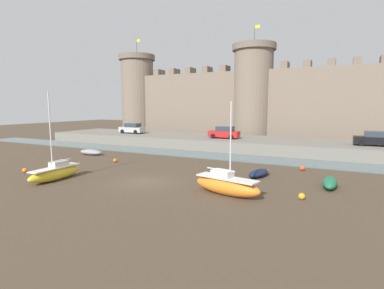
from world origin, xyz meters
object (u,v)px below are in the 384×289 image
object	(u,v)px
mooring_buoy_near_channel	(302,168)
mooring_buoy_near_shore	(25,170)
car_quay_centre_west	(375,139)
rowboat_midflat_left	(259,173)
car_quay_centre_east	(224,133)
mooring_buoy_off_centre	(115,160)
mooring_buoy_mid_mud	(302,196)
rowboat_midflat_centre	(91,152)
sailboat_near_channel_left	(56,172)
rowboat_foreground_left	(330,182)
car_quay_east	(132,128)
sailboat_foreground_right	(226,185)

from	to	relation	value
mooring_buoy_near_channel	mooring_buoy_near_shore	bearing A→B (deg)	-151.43
car_quay_centre_west	mooring_buoy_near_channel	bearing A→B (deg)	-122.24
rowboat_midflat_left	car_quay_centre_east	size ratio (longest dim) A/B	0.72
mooring_buoy_off_centre	mooring_buoy_mid_mud	world-z (taller)	mooring_buoy_mid_mud
rowboat_midflat_centre	mooring_buoy_off_centre	world-z (taller)	rowboat_midflat_centre
rowboat_midflat_left	mooring_buoy_near_shore	bearing A→B (deg)	-157.60
mooring_buoy_mid_mud	car_quay_centre_east	xyz separation A→B (m)	(-12.18, 18.90, 2.02)
car_quay_centre_west	car_quay_centre_east	xyz separation A→B (m)	(-17.58, -0.13, 0.00)
sailboat_near_channel_left	mooring_buoy_mid_mud	bearing A→B (deg)	10.67
rowboat_midflat_left	mooring_buoy_near_channel	xyz separation A→B (m)	(2.96, 4.09, -0.08)
rowboat_midflat_left	sailboat_near_channel_left	bearing A→B (deg)	-149.60
rowboat_foreground_left	car_quay_east	size ratio (longest dim) A/B	0.74
sailboat_foreground_right	sailboat_near_channel_left	bearing A→B (deg)	-170.53
rowboat_foreground_left	mooring_buoy_near_shore	size ratio (longest dim) A/B	7.05
sailboat_foreground_right	mooring_buoy_near_shore	world-z (taller)	sailboat_foreground_right
rowboat_midflat_centre	car_quay_centre_east	size ratio (longest dim) A/B	0.77
car_quay_centre_east	sailboat_foreground_right	bearing A→B (deg)	-69.21
car_quay_east	rowboat_midflat_left	bearing A→B (deg)	-31.00
sailboat_foreground_right	car_quay_centre_west	distance (m)	22.56
rowboat_foreground_left	mooring_buoy_off_centre	bearing A→B (deg)	177.95
rowboat_foreground_left	mooring_buoy_near_shore	xyz separation A→B (m)	(-24.11, -6.65, -0.17)
mooring_buoy_near_shore	car_quay_centre_west	world-z (taller)	car_quay_centre_west
car_quay_east	car_quay_centre_west	xyz separation A→B (m)	(33.48, -0.37, 0.00)
rowboat_foreground_left	sailboat_foreground_right	world-z (taller)	sailboat_foreground_right
mooring_buoy_near_channel	mooring_buoy_off_centre	distance (m)	18.46
mooring_buoy_mid_mud	car_quay_centre_east	bearing A→B (deg)	122.80
sailboat_foreground_right	mooring_buoy_near_shore	size ratio (longest dim) A/B	14.08
rowboat_midflat_left	car_quay_east	size ratio (longest dim) A/B	0.72
rowboat_midflat_centre	mooring_buoy_off_centre	distance (m)	6.30
rowboat_midflat_centre	sailboat_near_channel_left	xyz separation A→B (m)	(6.66, -10.38, 0.27)
mooring_buoy_near_shore	car_quay_east	xyz separation A→B (m)	(-5.45, 22.24, 2.01)
rowboat_midflat_left	rowboat_foreground_left	bearing A→B (deg)	-11.20
mooring_buoy_near_shore	rowboat_foreground_left	bearing A→B (deg)	15.41
sailboat_near_channel_left	mooring_buoy_mid_mud	world-z (taller)	sailboat_near_channel_left
rowboat_midflat_left	car_quay_centre_west	size ratio (longest dim) A/B	0.72
rowboat_foreground_left	mooring_buoy_near_channel	bearing A→B (deg)	115.23
car_quay_east	car_quay_centre_west	size ratio (longest dim) A/B	1.00
mooring_buoy_near_shore	mooring_buoy_off_centre	world-z (taller)	mooring_buoy_near_shore
rowboat_foreground_left	mooring_buoy_near_shore	bearing A→B (deg)	-164.59
mooring_buoy_near_channel	car_quay_centre_west	bearing A→B (deg)	57.76
sailboat_near_channel_left	car_quay_centre_east	world-z (taller)	sailboat_near_channel_left
rowboat_midflat_left	rowboat_foreground_left	xyz separation A→B (m)	(5.39, -1.07, 0.08)
sailboat_foreground_right	mooring_buoy_mid_mud	world-z (taller)	sailboat_foreground_right
car_quay_east	car_quay_centre_east	xyz separation A→B (m)	(15.90, -0.50, 0.00)
mooring_buoy_off_centre	mooring_buoy_mid_mud	distance (m)	19.41
rowboat_foreground_left	car_quay_east	xyz separation A→B (m)	(-29.56, 15.59, 1.84)
rowboat_midflat_centre	car_quay_centre_west	distance (m)	32.45
car_quay_east	car_quay_centre_east	distance (m)	15.91
mooring_buoy_near_channel	car_quay_centre_east	distance (m)	15.13
car_quay_centre_east	car_quay_east	bearing A→B (deg)	178.20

